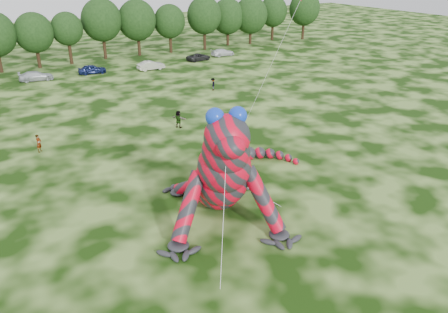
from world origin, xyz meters
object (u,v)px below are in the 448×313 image
at_px(tree_9, 68,38).
at_px(car_6, 199,57).
at_px(car_4, 92,69).
at_px(tree_13, 204,23).
at_px(flying_kite, 298,6).
at_px(car_7, 223,52).
at_px(tree_16, 273,18).
at_px(car_5, 151,65).
at_px(car_3, 36,76).
at_px(spectator_5, 178,119).
at_px(spectator_2, 213,84).
at_px(tree_12, 170,29).
at_px(tree_15, 251,20).
at_px(tree_17, 304,15).
at_px(inflatable_gecko, 215,147).
at_px(tree_11, 138,28).
at_px(spectator_0, 39,143).
at_px(tree_10, 102,29).
at_px(tree_8, 35,40).
at_px(tree_14, 228,22).

relative_size(tree_9, car_6, 1.93).
bearing_deg(car_4, tree_13, -65.40).
relative_size(flying_kite, car_7, 3.32).
distance_m(tree_16, car_5, 36.91).
bearing_deg(car_3, car_4, -84.41).
bearing_deg(flying_kite, spectator_5, 129.64).
bearing_deg(car_6, spectator_2, 147.84).
distance_m(tree_12, tree_15, 18.46).
bearing_deg(tree_17, tree_16, 157.37).
bearing_deg(inflatable_gecko, tree_9, 108.28).
distance_m(flying_kite, tree_12, 48.98).
xyz_separation_m(inflatable_gecko, tree_11, (14.36, 54.25, 0.66)).
relative_size(tree_15, spectator_2, 5.67).
distance_m(flying_kite, tree_11, 48.63).
bearing_deg(tree_11, spectator_5, -104.64).
bearing_deg(tree_17, car_3, -171.90).
xyz_separation_m(tree_9, spectator_0, (-11.46, -37.05, -3.47)).
relative_size(car_6, spectator_0, 2.59).
relative_size(tree_17, car_7, 2.29).
bearing_deg(tree_15, tree_13, -176.75).
bearing_deg(car_4, tree_12, -56.99).
height_order(tree_9, car_5, tree_9).
bearing_deg(tree_13, spectator_2, -116.14).
bearing_deg(tree_10, tree_8, -172.19).
bearing_deg(car_3, spectator_2, -125.82).
xyz_separation_m(flying_kite, car_5, (-0.17, 35.88, -12.14)).
xyz_separation_m(tree_11, spectator_0, (-24.18, -37.90, -4.17)).
distance_m(tree_9, tree_14, 32.43).
height_order(tree_16, spectator_0, tree_16).
bearing_deg(tree_17, tree_14, 173.64).
bearing_deg(car_3, tree_13, -69.39).
relative_size(tree_16, spectator_5, 4.98).
distance_m(tree_12, tree_17, 31.96).
xyz_separation_m(tree_15, spectator_2, (-24.45, -27.35, -3.97)).
bearing_deg(tree_12, tree_14, 4.18).
bearing_deg(car_7, spectator_2, 145.19).
height_order(flying_kite, tree_15, flying_kite).
xyz_separation_m(tree_9, tree_11, (12.72, 0.85, 0.70)).
bearing_deg(tree_16, tree_11, -177.87).
relative_size(tree_10, tree_14, 1.12).
height_order(car_3, spectator_0, spectator_0).
xyz_separation_m(tree_10, tree_12, (12.62, -0.84, -0.77)).
bearing_deg(car_7, spectator_0, 127.25).
height_order(tree_12, tree_14, tree_14).
bearing_deg(tree_12, car_5, -127.15).
distance_m(tree_9, tree_17, 50.89).
bearing_deg(spectator_5, tree_9, -27.87).
bearing_deg(tree_12, tree_16, 3.67).
bearing_deg(car_6, car_7, -87.59).
height_order(flying_kite, tree_9, flying_kite).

